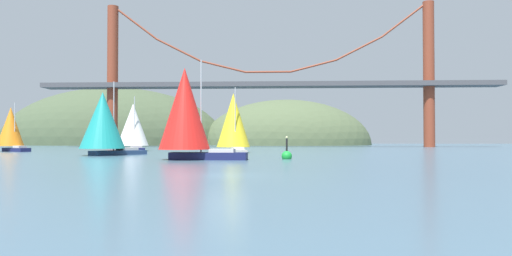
% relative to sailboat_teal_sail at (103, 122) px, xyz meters
% --- Properties ---
extents(ground_plane, '(360.00, 360.00, 0.00)m').
position_rel_sailboat_teal_sail_xyz_m(ground_plane, '(19.51, -32.29, -4.31)').
color(ground_plane, '#426075').
extents(headland_center, '(57.38, 44.00, 30.74)m').
position_rel_sailboat_teal_sail_xyz_m(headland_center, '(24.51, 102.71, -4.31)').
color(headland_center, '#4C5B3D').
rests_on(headland_center, ground_plane).
extents(headland_left, '(78.63, 44.00, 39.66)m').
position_rel_sailboat_teal_sail_xyz_m(headland_left, '(-35.49, 102.71, -4.31)').
color(headland_left, '#425138').
rests_on(headland_left, ground_plane).
extents(suspension_bridge, '(117.60, 6.00, 37.20)m').
position_rel_sailboat_teal_sail_xyz_m(suspension_bridge, '(19.51, 62.71, 12.84)').
color(suspension_bridge, brown).
rests_on(suspension_bridge, ground_plane).
extents(sailboat_teal_sail, '(8.52, 9.63, 9.59)m').
position_rel_sailboat_teal_sail_xyz_m(sailboat_teal_sail, '(0.00, 0.00, 0.00)').
color(sailboat_teal_sail, navy).
rests_on(sailboat_teal_sail, ground_plane).
extents(sailboat_white_mainsail, '(7.05, 9.32, 9.33)m').
position_rel_sailboat_teal_sail_xyz_m(sailboat_white_mainsail, '(-2.63, 20.78, 0.04)').
color(sailboat_white_mainsail, '#191E4C').
rests_on(sailboat_white_mainsail, ground_plane).
extents(sailboat_orange_sail, '(7.40, 6.14, 8.16)m').
position_rel_sailboat_teal_sail_xyz_m(sailboat_orange_sail, '(-22.35, 17.59, -0.37)').
color(sailboat_orange_sail, '#191E4C').
rests_on(sailboat_orange_sail, ground_plane).
extents(sailboat_red_spinnaker, '(9.15, 5.46, 10.13)m').
position_rel_sailboat_teal_sail_xyz_m(sailboat_red_spinnaker, '(13.05, -11.96, 0.64)').
color(sailboat_red_spinnaker, '#191E4C').
rests_on(sailboat_red_spinnaker, ground_plane).
extents(sailboat_yellow_sail, '(6.23, 9.77, 9.81)m').
position_rel_sailboat_teal_sail_xyz_m(sailboat_yellow_sail, '(15.49, 12.55, 0.45)').
color(sailboat_yellow_sail, '#B7B2A8').
rests_on(sailboat_yellow_sail, ground_plane).
extents(channel_buoy, '(1.10, 1.10, 2.64)m').
position_rel_sailboat_teal_sail_xyz_m(channel_buoy, '(23.30, -9.81, -3.94)').
color(channel_buoy, green).
rests_on(channel_buoy, ground_plane).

